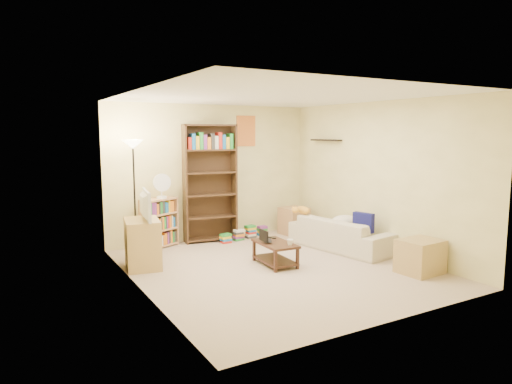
% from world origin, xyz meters
% --- Properties ---
extents(room, '(4.50, 4.54, 2.52)m').
position_xyz_m(room, '(0.00, 0.01, 1.62)').
color(room, '#CDB199').
rests_on(room, ground).
extents(sofa, '(2.09, 1.32, 0.54)m').
position_xyz_m(sofa, '(1.55, 0.38, 0.27)').
color(sofa, '#BEB29E').
rests_on(sofa, ground).
extents(navy_pillow, '(0.20, 0.37, 0.32)m').
position_xyz_m(navy_pillow, '(1.70, -0.00, 0.52)').
color(navy_pillow, navy).
rests_on(navy_pillow, sofa).
extents(cream_blanket, '(0.50, 0.36, 0.21)m').
position_xyz_m(cream_blanket, '(1.67, 0.44, 0.46)').
color(cream_blanket, white).
rests_on(cream_blanket, sofa).
extents(tabby_cat, '(0.43, 0.20, 0.15)m').
position_xyz_m(tabby_cat, '(1.20, 1.04, 0.61)').
color(tabby_cat, gold).
rests_on(tabby_cat, sofa).
extents(coffee_table, '(0.48, 0.80, 0.35)m').
position_xyz_m(coffee_table, '(0.07, 0.15, 0.21)').
color(coffee_table, '#3B1F17').
rests_on(coffee_table, ground).
extents(laptop, '(0.43, 0.41, 0.02)m').
position_xyz_m(laptop, '(0.03, 0.21, 0.36)').
color(laptop, black).
rests_on(laptop, coffee_table).
extents(laptop_screen, '(0.02, 0.26, 0.17)m').
position_xyz_m(laptop_screen, '(-0.08, 0.22, 0.45)').
color(laptop_screen, white).
rests_on(laptop_screen, laptop).
extents(mug, '(0.15, 0.15, 0.09)m').
position_xyz_m(mug, '(0.16, -0.12, 0.39)').
color(mug, white).
rests_on(mug, coffee_table).
extents(tv_remote, '(0.08, 0.15, 0.02)m').
position_xyz_m(tv_remote, '(0.18, 0.40, 0.36)').
color(tv_remote, black).
rests_on(tv_remote, coffee_table).
extents(tv_stand, '(0.59, 0.75, 0.72)m').
position_xyz_m(tv_stand, '(-1.70, 1.01, 0.36)').
color(tv_stand, tan).
rests_on(tv_stand, ground).
extents(television, '(0.79, 0.36, 0.43)m').
position_xyz_m(television, '(-1.70, 1.01, 0.94)').
color(television, black).
rests_on(television, tv_stand).
extents(tall_bookshelf, '(1.00, 0.45, 2.14)m').
position_xyz_m(tall_bookshelf, '(-0.14, 2.04, 1.13)').
color(tall_bookshelf, '#3C2917').
rests_on(tall_bookshelf, ground).
extents(short_bookshelf, '(0.72, 0.52, 0.86)m').
position_xyz_m(short_bookshelf, '(-1.11, 2.05, 0.43)').
color(short_bookshelf, tan).
rests_on(short_bookshelf, ground).
extents(desk_fan, '(0.31, 0.17, 0.43)m').
position_xyz_m(desk_fan, '(-1.06, 2.01, 1.09)').
color(desk_fan, white).
rests_on(desk_fan, short_bookshelf).
extents(floor_lamp, '(0.32, 0.32, 1.88)m').
position_xyz_m(floor_lamp, '(-1.64, 1.58, 1.50)').
color(floor_lamp, black).
rests_on(floor_lamp, ground).
extents(side_table, '(0.52, 0.52, 0.53)m').
position_xyz_m(side_table, '(1.52, 1.74, 0.27)').
color(side_table, tan).
rests_on(side_table, ground).
extents(end_cabinet, '(0.61, 0.52, 0.48)m').
position_xyz_m(end_cabinet, '(1.65, -1.23, 0.24)').
color(end_cabinet, tan).
rests_on(end_cabinet, ground).
extents(book_stacks, '(1.08, 0.36, 0.24)m').
position_xyz_m(book_stacks, '(0.49, 1.86, 0.10)').
color(book_stacks, red).
rests_on(book_stacks, ground).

